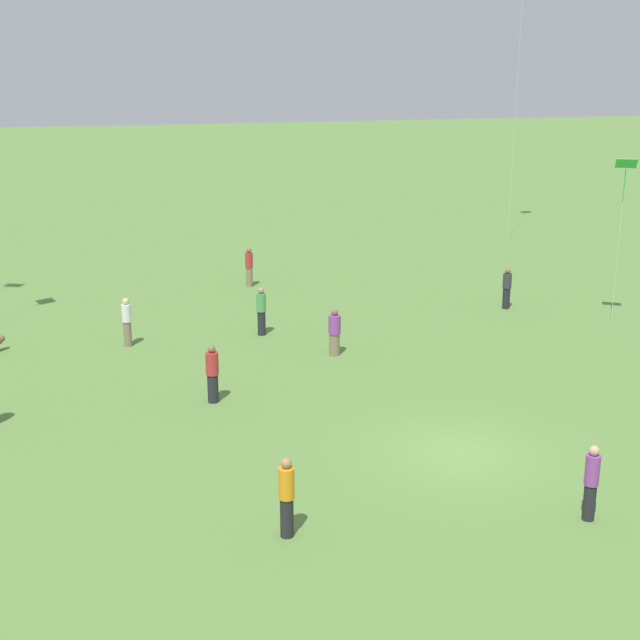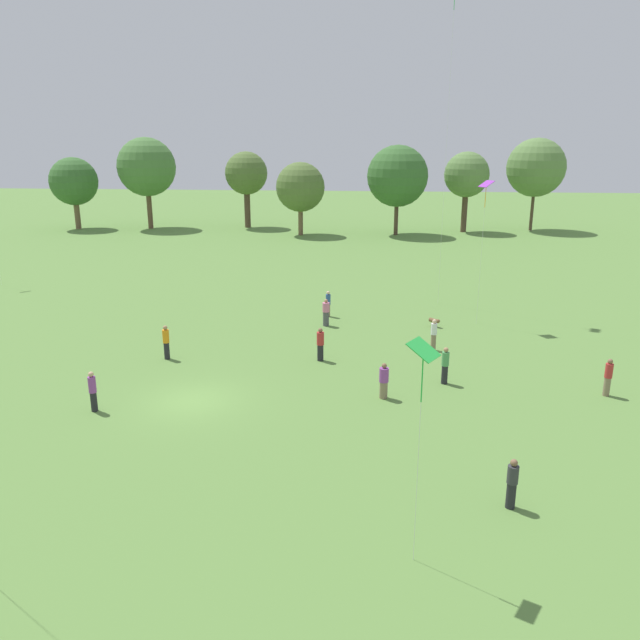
# 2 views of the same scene
# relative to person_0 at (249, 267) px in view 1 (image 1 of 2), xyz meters

# --- Properties ---
(ground_plane) EXTENTS (240.00, 240.00, 0.00)m
(ground_plane) POSITION_rel_person_0_xyz_m (-19.25, -2.44, -0.93)
(ground_plane) COLOR #5B843D
(person_0) EXTENTS (0.38, 0.38, 1.83)m
(person_0) POSITION_rel_person_0_xyz_m (0.00, 0.00, 0.00)
(person_0) COLOR #847056
(person_0) RESTS_ON ground_plane
(person_2) EXTENTS (0.44, 0.44, 1.87)m
(person_2) POSITION_rel_person_0_xyz_m (-23.29, -3.92, 0.02)
(person_2) COLOR #232328
(person_2) RESTS_ON ground_plane
(person_3) EXTENTS (0.50, 0.50, 1.88)m
(person_3) POSITION_rel_person_0_xyz_m (-7.46, 0.82, 0.02)
(person_3) COLOR #232328
(person_3) RESTS_ON ground_plane
(person_5) EXTENTS (0.60, 0.60, 1.73)m
(person_5) POSITION_rel_person_0_xyz_m (-10.47, -1.27, -0.08)
(person_5) COLOR #847056
(person_5) RESTS_ON ground_plane
(person_6) EXTENTS (0.44, 0.44, 1.84)m
(person_6) POSITION_rel_person_0_xyz_m (-7.61, 5.87, 0.01)
(person_6) COLOR #847056
(person_6) RESTS_ON ground_plane
(person_8) EXTENTS (0.47, 0.47, 1.92)m
(person_8) POSITION_rel_person_0_xyz_m (-22.30, 3.02, 0.04)
(person_8) COLOR #232328
(person_8) RESTS_ON ground_plane
(person_9) EXTENTS (0.49, 0.49, 1.76)m
(person_9) POSITION_rel_person_0_xyz_m (-6.35, -9.92, -0.04)
(person_9) COLOR #232328
(person_9) RESTS_ON ground_plane
(person_10) EXTENTS (0.47, 0.47, 1.86)m
(person_10) POSITION_rel_person_0_xyz_m (-13.88, 3.55, -0.00)
(person_10) COLOR #232328
(person_10) RESTS_ON ground_plane
(kite_5) EXTENTS (0.98, 1.01, 6.62)m
(kite_5) POSITION_rel_person_0_xyz_m (-9.65, -12.90, 5.23)
(kite_5) COLOR green
(kite_5) RESTS_ON ground_plane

